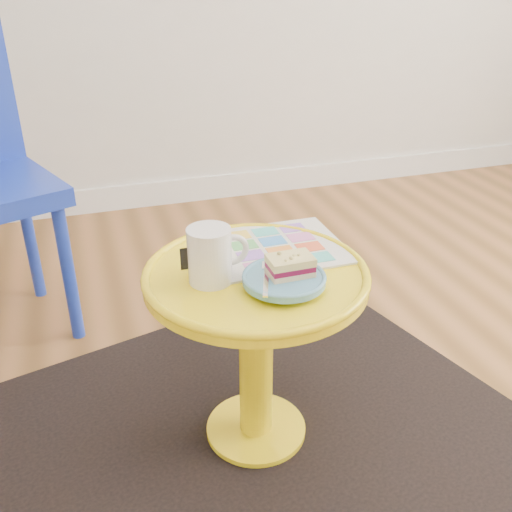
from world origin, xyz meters
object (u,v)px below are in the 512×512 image
object	(u,v)px
newspaper	(277,247)
plate	(284,279)
side_table	(256,322)
mug	(211,254)

from	to	relation	value
newspaper	plate	world-z (taller)	plate
side_table	newspaper	bearing A→B (deg)	49.37
newspaper	mug	distance (m)	0.22
side_table	plate	bearing A→B (deg)	-65.22
side_table	mug	distance (m)	0.22
plate	mug	bearing A→B (deg)	152.19
side_table	plate	distance (m)	0.17
plate	side_table	bearing A→B (deg)	114.78
mug	plate	world-z (taller)	mug
mug	plate	xyz separation A→B (m)	(0.14, -0.07, -0.05)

